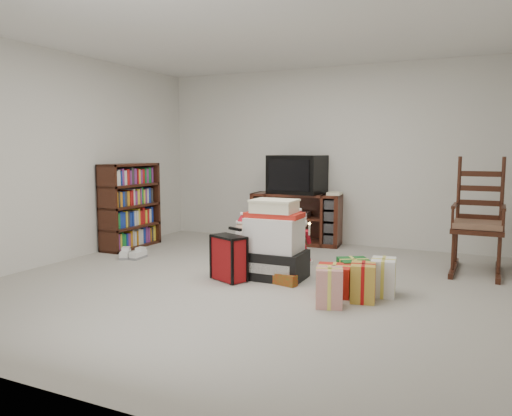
% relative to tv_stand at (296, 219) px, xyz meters
% --- Properties ---
extents(room, '(5.01, 5.01, 2.51)m').
position_rel_tv_stand_xyz_m(room, '(0.35, -2.24, 0.89)').
color(room, '#B4B1A5').
rests_on(room, ground).
extents(tv_stand, '(1.30, 0.58, 0.72)m').
position_rel_tv_stand_xyz_m(tv_stand, '(0.00, 0.00, 0.00)').
color(tv_stand, '#4C1D15').
rests_on(tv_stand, floor).
extents(bookshelf, '(0.31, 0.94, 1.15)m').
position_rel_tv_stand_xyz_m(bookshelf, '(-1.96, -1.24, 0.19)').
color(bookshelf, '#3C1910').
rests_on(bookshelf, floor).
extents(rocking_chair, '(0.53, 0.87, 1.32)m').
position_rel_tv_stand_xyz_m(rocking_chair, '(2.39, -0.71, 0.09)').
color(rocking_chair, '#3C1910').
rests_on(rocking_chair, floor).
extents(gift_pile, '(0.65, 0.48, 0.81)m').
position_rel_tv_stand_xyz_m(gift_pile, '(0.48, -1.92, -0.01)').
color(gift_pile, black).
rests_on(gift_pile, floor).
extents(red_suitcase, '(0.41, 0.32, 0.55)m').
position_rel_tv_stand_xyz_m(red_suitcase, '(0.11, -2.23, -0.12)').
color(red_suitcase, maroon).
rests_on(red_suitcase, floor).
extents(stocking, '(0.31, 0.19, 0.61)m').
position_rel_tv_stand_xyz_m(stocking, '(0.60, -2.07, -0.06)').
color(stocking, '#0C701E').
rests_on(stocking, floor).
extents(teddy_bear, '(0.21, 0.19, 0.32)m').
position_rel_tv_stand_xyz_m(teddy_bear, '(0.62, -1.94, -0.22)').
color(teddy_bear, brown).
rests_on(teddy_bear, floor).
extents(santa_figurine, '(0.31, 0.30, 0.65)m').
position_rel_tv_stand_xyz_m(santa_figurine, '(0.50, -1.20, -0.11)').
color(santa_figurine, '#AE1221').
rests_on(santa_figurine, floor).
extents(mrs_claus_figurine, '(0.31, 0.29, 0.63)m').
position_rel_tv_stand_xyz_m(mrs_claus_figurine, '(-0.02, -1.69, -0.12)').
color(mrs_claus_figurine, '#AE1221').
rests_on(mrs_claus_figurine, floor).
extents(sneaker_pair, '(0.34, 0.28, 0.09)m').
position_rel_tv_stand_xyz_m(sneaker_pair, '(-1.49, -1.81, -0.32)').
color(sneaker_pair, white).
rests_on(sneaker_pair, floor).
extents(gift_cluster, '(0.77, 0.87, 0.26)m').
position_rel_tv_stand_xyz_m(gift_cluster, '(1.38, -2.24, -0.23)').
color(gift_cluster, red).
rests_on(gift_cluster, floor).
extents(crt_television, '(0.78, 0.60, 0.54)m').
position_rel_tv_stand_xyz_m(crt_television, '(-0.00, 0.01, 0.63)').
color(crt_television, black).
rests_on(crt_television, tv_stand).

